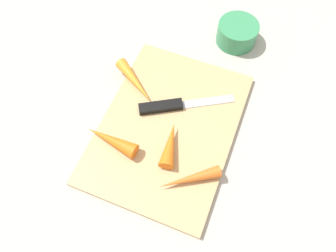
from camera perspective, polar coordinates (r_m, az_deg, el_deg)
name	(u,v)px	position (r m, az deg, el deg)	size (l,w,h in m)	color
ground_plane	(168,129)	(0.65, 0.00, -0.49)	(1.40, 1.40, 0.00)	#ADA8A0
cutting_board	(168,127)	(0.65, 0.00, -0.25)	(0.36, 0.26, 0.01)	tan
knife	(167,106)	(0.66, -0.15, 3.60)	(0.12, 0.18, 0.01)	#B7B7BC
carrot_shortest	(170,144)	(0.61, 0.39, -3.30)	(0.03, 0.03, 0.09)	orange
carrot_short	(111,140)	(0.62, -10.09, -2.49)	(0.03, 0.03, 0.11)	orange
carrot_long	(190,179)	(0.59, 3.86, -9.40)	(0.02, 0.02, 0.11)	orange
carrot_longest	(135,81)	(0.69, -5.87, 7.91)	(0.03, 0.03, 0.12)	orange
small_bowl	(237,33)	(0.79, 12.22, 15.88)	(0.09, 0.09, 0.05)	#388C59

